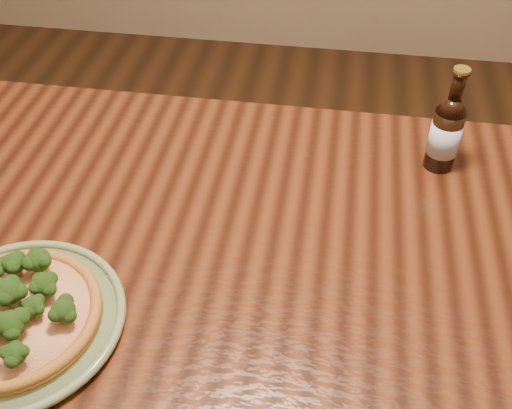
# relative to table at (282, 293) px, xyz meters

# --- Properties ---
(table) EXTENTS (1.60, 0.90, 0.75)m
(table) POSITION_rel_table_xyz_m (0.00, 0.00, 0.00)
(table) COLOR #451F0E
(table) RESTS_ON ground
(plate) EXTENTS (0.32, 0.32, 0.02)m
(plate) POSITION_rel_table_xyz_m (-0.37, -0.20, 0.10)
(plate) COLOR #687B55
(plate) RESTS_ON table
(pizza) EXTENTS (0.26, 0.26, 0.07)m
(pizza) POSITION_rel_table_xyz_m (-0.37, -0.20, 0.12)
(pizza) COLOR #A56525
(pizza) RESTS_ON plate
(beer_bottle) EXTENTS (0.06, 0.06, 0.21)m
(beer_bottle) POSITION_rel_table_xyz_m (0.27, 0.29, 0.17)
(beer_bottle) COLOR black
(beer_bottle) RESTS_ON table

